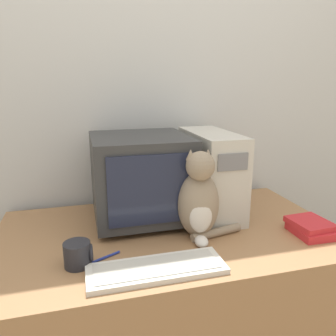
% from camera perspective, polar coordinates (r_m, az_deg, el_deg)
% --- Properties ---
extents(wall_back, '(7.00, 0.05, 2.50)m').
position_cam_1_polar(wall_back, '(1.71, -3.94, 11.72)').
color(wall_back, silver).
rests_on(wall_back, ground_plane).
extents(desk, '(1.41, 0.80, 0.74)m').
position_cam_1_polar(desk, '(1.59, 0.24, -22.88)').
color(desk, '#9E7047').
rests_on(desk, ground_plane).
extents(crt_monitor, '(0.41, 0.42, 0.38)m').
position_cam_1_polar(crt_monitor, '(1.45, -4.71, -1.57)').
color(crt_monitor, '#333333').
rests_on(crt_monitor, desk).
extents(computer_tower, '(0.18, 0.44, 0.38)m').
position_cam_1_polar(computer_tower, '(1.53, 7.44, -0.90)').
color(computer_tower, beige).
rests_on(computer_tower, desk).
extents(keyboard, '(0.45, 0.16, 0.02)m').
position_cam_1_polar(keyboard, '(1.12, -1.99, -17.12)').
color(keyboard, silver).
rests_on(keyboard, desk).
extents(cat, '(0.28, 0.22, 0.36)m').
position_cam_1_polar(cat, '(1.29, 5.46, -5.59)').
color(cat, gray).
rests_on(cat, desk).
extents(book_stack, '(0.16, 0.18, 0.06)m').
position_cam_1_polar(book_stack, '(1.48, 23.75, -9.49)').
color(book_stack, red).
rests_on(book_stack, desk).
extents(pen, '(0.12, 0.07, 0.01)m').
position_cam_1_polar(pen, '(1.21, -11.18, -15.14)').
color(pen, navy).
rests_on(pen, desk).
extents(mug, '(0.10, 0.09, 0.08)m').
position_cam_1_polar(mug, '(1.18, -15.38, -14.27)').
color(mug, '#232328').
rests_on(mug, desk).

